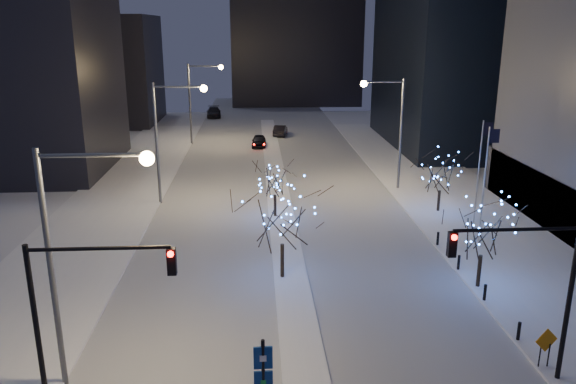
{
  "coord_description": "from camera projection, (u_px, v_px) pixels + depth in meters",
  "views": [
    {
      "loc": [
        -1.97,
        -18.62,
        14.23
      ],
      "look_at": [
        -0.1,
        12.73,
        5.0
      ],
      "focal_mm": 35.0,
      "sensor_mm": 36.0,
      "label": 1
    }
  ],
  "objects": [
    {
      "name": "road",
      "position": [
        276.0,
        177.0,
        55.48
      ],
      "size": [
        20.0,
        130.0,
        0.02
      ],
      "primitive_type": "cube",
      "color": "#A9AEB8",
      "rests_on": "ground"
    },
    {
      "name": "median",
      "position": [
        278.0,
        190.0,
        50.67
      ],
      "size": [
        2.0,
        80.0,
        0.15
      ],
      "primitive_type": "cube",
      "color": "white",
      "rests_on": "ground"
    },
    {
      "name": "east_sidewalk",
      "position": [
        483.0,
        224.0,
        41.95
      ],
      "size": [
        10.0,
        90.0,
        0.15
      ],
      "primitive_type": "cube",
      "color": "white",
      "rests_on": "ground"
    },
    {
      "name": "west_sidewalk",
      "position": [
        89.0,
        232.0,
        40.29
      ],
      "size": [
        8.0,
        90.0,
        0.15
      ],
      "primitive_type": "cube",
      "color": "white",
      "rests_on": "ground"
    },
    {
      "name": "filler_west_far",
      "position": [
        96.0,
        70.0,
        85.25
      ],
      "size": [
        18.0,
        16.0,
        16.0
      ],
      "primitive_type": "cube",
      "color": "black",
      "rests_on": "ground"
    },
    {
      "name": "street_lamp_w_near",
      "position": [
        75.0,
        237.0,
        21.53
      ],
      "size": [
        4.4,
        0.56,
        10.0
      ],
      "color": "#595E66",
      "rests_on": "ground"
    },
    {
      "name": "street_lamp_w_mid",
      "position": [
        169.0,
        127.0,
        45.47
      ],
      "size": [
        4.4,
        0.56,
        10.0
      ],
      "color": "#595E66",
      "rests_on": "ground"
    },
    {
      "name": "street_lamp_w_far",
      "position": [
        198.0,
        92.0,
        69.42
      ],
      "size": [
        4.4,
        0.56,
        10.0
      ],
      "color": "#595E66",
      "rests_on": "ground"
    },
    {
      "name": "street_lamp_east",
      "position": [
        391.0,
        119.0,
        49.45
      ],
      "size": [
        3.9,
        0.56,
        10.0
      ],
      "color": "#595E66",
      "rests_on": "ground"
    },
    {
      "name": "traffic_signal_west",
      "position": [
        77.0,
        302.0,
        20.13
      ],
      "size": [
        5.26,
        0.43,
        7.0
      ],
      "color": "black",
      "rests_on": "ground"
    },
    {
      "name": "traffic_signal_east",
      "position": [
        535.0,
        278.0,
        22.08
      ],
      "size": [
        5.26,
        0.43,
        7.0
      ],
      "color": "black",
      "rests_on": "ground"
    },
    {
      "name": "flagpoles",
      "position": [
        483.0,
        173.0,
        37.89
      ],
      "size": [
        1.35,
        2.6,
        8.0
      ],
      "color": "silver",
      "rests_on": "east_sidewalk"
    },
    {
      "name": "bollards",
      "position": [
        471.0,
        276.0,
        31.95
      ],
      "size": [
        0.16,
        12.16,
        0.9
      ],
      "color": "black",
      "rests_on": "east_sidewalk"
    },
    {
      "name": "car_near",
      "position": [
        259.0,
        141.0,
        69.46
      ],
      "size": [
        1.85,
        4.27,
        1.43
      ],
      "primitive_type": "imported",
      "rotation": [
        0.0,
        0.0,
        -0.04
      ],
      "color": "black",
      "rests_on": "ground"
    },
    {
      "name": "car_mid",
      "position": [
        280.0,
        130.0,
        76.54
      ],
      "size": [
        2.23,
        4.58,
        1.45
      ],
      "primitive_type": "imported",
      "rotation": [
        0.0,
        0.0,
        2.98
      ],
      "color": "black",
      "rests_on": "ground"
    },
    {
      "name": "car_far",
      "position": [
        214.0,
        112.0,
        92.34
      ],
      "size": [
        2.61,
        5.66,
        1.6
      ],
      "primitive_type": "imported",
      "rotation": [
        0.0,
        0.0,
        0.07
      ],
      "color": "black",
      "rests_on": "ground"
    },
    {
      "name": "holiday_tree_median_near",
      "position": [
        282.0,
        214.0,
        31.92
      ],
      "size": [
        5.83,
        5.83,
        6.08
      ],
      "color": "black",
      "rests_on": "median"
    },
    {
      "name": "holiday_tree_median_far",
      "position": [
        275.0,
        180.0,
        42.84
      ],
      "size": [
        3.64,
        3.64,
        4.4
      ],
      "color": "black",
      "rests_on": "median"
    },
    {
      "name": "holiday_tree_plaza_near",
      "position": [
        483.0,
        230.0,
        30.85
      ],
      "size": [
        4.31,
        4.31,
        5.18
      ],
      "color": "black",
      "rests_on": "east_sidewalk"
    },
    {
      "name": "holiday_tree_plaza_far",
      "position": [
        441.0,
        172.0,
        44.0
      ],
      "size": [
        4.41,
        4.41,
        4.97
      ],
      "color": "black",
      "rests_on": "east_sidewalk"
    },
    {
      "name": "wayfinding_sign",
      "position": [
        263.0,
        377.0,
        19.9
      ],
      "size": [
        0.68,
        0.13,
        3.79
      ],
      "rotation": [
        0.0,
        0.0,
        0.04
      ],
      "color": "black",
      "rests_on": "ground"
    },
    {
      "name": "construction_sign",
      "position": [
        546.0,
        344.0,
        23.95
      ],
      "size": [
        1.09,
        0.27,
        1.83
      ],
      "rotation": [
        0.0,
        0.0,
        0.22
      ],
      "color": "black",
      "rests_on": "east_sidewalk"
    }
  ]
}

